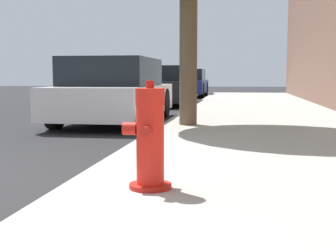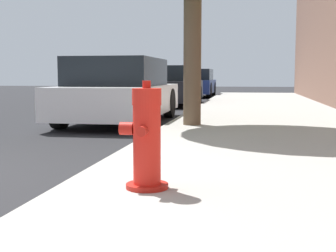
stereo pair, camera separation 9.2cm
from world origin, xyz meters
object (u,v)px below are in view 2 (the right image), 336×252
fire_hydrant (146,140)px  parked_car_near (120,92)px  parked_car_mid (171,86)px  parked_car_far (195,83)px

fire_hydrant → parked_car_near: (-1.94, 6.17, 0.14)m
parked_car_near → parked_car_mid: 6.23m
parked_car_near → parked_car_mid: parked_car_near is taller
fire_hydrant → parked_car_near: size_ratio=0.18×
fire_hydrant → parked_car_far: parked_car_far is taller
parked_car_near → parked_car_far: 12.45m
parked_car_far → fire_hydrant: bearing=-84.4°
parked_car_mid → parked_car_far: size_ratio=1.12×
parked_car_mid → parked_car_near: bearing=-90.3°
fire_hydrant → parked_car_near: bearing=107.4°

